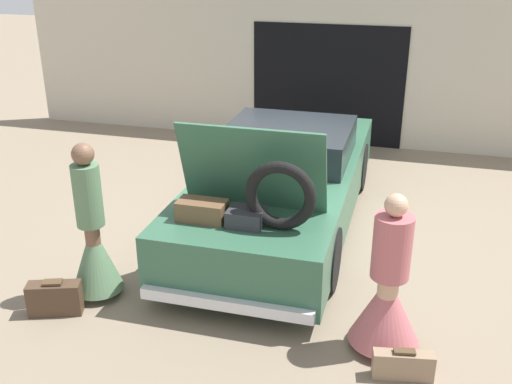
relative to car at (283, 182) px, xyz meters
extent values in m
plane|color=#7F705B|center=(0.00, 0.00, -0.61)|extent=(40.00, 40.00, 0.00)
cube|color=beige|center=(0.00, 3.71, 0.79)|extent=(12.00, 0.12, 2.80)
cube|color=black|center=(0.00, 3.64, 0.49)|extent=(2.80, 0.02, 2.20)
cube|color=#336047|center=(0.00, 0.00, -0.08)|extent=(1.88, 4.90, 0.68)
cube|color=#1E2328|center=(0.00, 0.29, 0.47)|extent=(1.66, 1.57, 0.43)
cylinder|color=black|center=(-0.87, 1.52, -0.24)|extent=(0.18, 0.72, 0.72)
cylinder|color=black|center=(0.87, 1.52, -0.24)|extent=(0.18, 0.72, 0.72)
cylinder|color=black|center=(-0.87, -1.47, -0.24)|extent=(0.18, 0.72, 0.72)
cylinder|color=black|center=(0.87, -1.47, -0.24)|extent=(0.18, 0.72, 0.72)
cube|color=silver|center=(0.00, -2.49, -0.33)|extent=(1.79, 0.10, 0.12)
cube|color=#336047|center=(0.00, -1.50, 0.75)|extent=(1.60, 0.34, 0.99)
cube|color=brown|center=(-0.45, -1.87, 0.37)|extent=(0.51, 0.28, 0.21)
cube|color=#2D2D33|center=(0.04, -1.87, 0.35)|extent=(0.37, 0.32, 0.18)
torus|color=black|center=(0.39, -1.87, 0.63)|extent=(0.73, 0.12, 0.73)
cylinder|color=brown|center=(-1.54, -2.26, -0.18)|extent=(0.16, 0.16, 0.84)
cone|color=#567A56|center=(-1.54, -2.26, -0.14)|extent=(0.55, 0.55, 0.76)
cylinder|color=#567A56|center=(-1.54, -2.26, 0.57)|extent=(0.29, 0.29, 0.67)
sphere|color=brown|center=(-1.54, -2.26, 1.02)|extent=(0.23, 0.23, 0.23)
cylinder|color=tan|center=(1.53, -2.36, -0.22)|extent=(0.19, 0.19, 0.77)
cone|color=#B25B60|center=(1.53, -2.36, -0.18)|extent=(0.67, 0.67, 0.69)
cylinder|color=#B25B60|center=(1.53, -2.36, 0.47)|extent=(0.35, 0.35, 0.61)
sphere|color=tan|center=(1.53, -2.36, 0.87)|extent=(0.21, 0.21, 0.21)
cube|color=#473323|center=(-1.79, -2.70, -0.43)|extent=(0.57, 0.35, 0.35)
cube|color=#4C3823|center=(-1.79, -2.70, -0.24)|extent=(0.22, 0.17, 0.02)
cube|color=#8C7259|center=(1.74, -2.78, -0.47)|extent=(0.55, 0.22, 0.26)
cube|color=#4C3823|center=(1.74, -2.78, -0.32)|extent=(0.20, 0.11, 0.02)
camera|label=1|loc=(1.61, -7.22, 3.00)|focal=42.00mm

